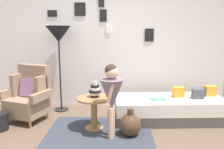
{
  "coord_description": "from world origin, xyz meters",
  "views": [
    {
      "loc": [
        0.3,
        -2.77,
        1.55
      ],
      "look_at": [
        0.15,
        0.95,
        0.85
      ],
      "focal_mm": 36.7,
      "sensor_mm": 36.0,
      "label": 1
    }
  ],
  "objects_px": {
    "daybed": "(169,109)",
    "person_child": "(112,92)",
    "floor_lamp": "(59,36)",
    "demijohn_near": "(130,125)",
    "armchair": "(29,96)",
    "book_on_daybed": "(159,99)",
    "vase_striped": "(95,91)",
    "side_table": "(94,106)"
  },
  "relations": [
    {
      "from": "armchair",
      "to": "vase_striped",
      "type": "bearing_deg",
      "value": -14.59
    },
    {
      "from": "book_on_daybed",
      "to": "demijohn_near",
      "type": "xyz_separation_m",
      "value": [
        -0.5,
        -0.55,
        -0.24
      ]
    },
    {
      "from": "side_table",
      "to": "demijohn_near",
      "type": "height_order",
      "value": "side_table"
    },
    {
      "from": "daybed",
      "to": "demijohn_near",
      "type": "relative_size",
      "value": 4.59
    },
    {
      "from": "armchair",
      "to": "daybed",
      "type": "xyz_separation_m",
      "value": [
        2.47,
        0.1,
        -0.24
      ]
    },
    {
      "from": "daybed",
      "to": "side_table",
      "type": "height_order",
      "value": "side_table"
    },
    {
      "from": "armchair",
      "to": "floor_lamp",
      "type": "xyz_separation_m",
      "value": [
        0.42,
        0.52,
        1.02
      ]
    },
    {
      "from": "floor_lamp",
      "to": "person_child",
      "type": "distance_m",
      "value": 1.76
    },
    {
      "from": "person_child",
      "to": "book_on_daybed",
      "type": "height_order",
      "value": "person_child"
    },
    {
      "from": "book_on_daybed",
      "to": "vase_striped",
      "type": "bearing_deg",
      "value": -164.96
    },
    {
      "from": "armchair",
      "to": "person_child",
      "type": "distance_m",
      "value": 1.64
    },
    {
      "from": "daybed",
      "to": "book_on_daybed",
      "type": "relative_size",
      "value": 8.86
    },
    {
      "from": "floor_lamp",
      "to": "book_on_daybed",
      "type": "bearing_deg",
      "value": -16.68
    },
    {
      "from": "person_child",
      "to": "floor_lamp",
      "type": "bearing_deg",
      "value": 131.81
    },
    {
      "from": "vase_striped",
      "to": "person_child",
      "type": "distance_m",
      "value": 0.46
    },
    {
      "from": "daybed",
      "to": "vase_striped",
      "type": "relative_size",
      "value": 7.67
    },
    {
      "from": "demijohn_near",
      "to": "daybed",
      "type": "bearing_deg",
      "value": 43.36
    },
    {
      "from": "vase_striped",
      "to": "demijohn_near",
      "type": "height_order",
      "value": "vase_striped"
    },
    {
      "from": "daybed",
      "to": "person_child",
      "type": "distance_m",
      "value": 1.34
    },
    {
      "from": "side_table",
      "to": "floor_lamp",
      "type": "bearing_deg",
      "value": 131.31
    },
    {
      "from": "daybed",
      "to": "floor_lamp",
      "type": "xyz_separation_m",
      "value": [
        -2.05,
        0.43,
        1.26
      ]
    },
    {
      "from": "vase_striped",
      "to": "person_child",
      "type": "bearing_deg",
      "value": -51.17
    },
    {
      "from": "side_table",
      "to": "vase_striped",
      "type": "height_order",
      "value": "vase_striped"
    },
    {
      "from": "floor_lamp",
      "to": "book_on_daybed",
      "type": "height_order",
      "value": "floor_lamp"
    },
    {
      "from": "daybed",
      "to": "vase_striped",
      "type": "distance_m",
      "value": 1.4
    },
    {
      "from": "daybed",
      "to": "vase_striped",
      "type": "height_order",
      "value": "vase_striped"
    },
    {
      "from": "armchair",
      "to": "side_table",
      "type": "relative_size",
      "value": 1.77
    },
    {
      "from": "vase_striped",
      "to": "armchair",
      "type": "bearing_deg",
      "value": 165.41
    },
    {
      "from": "daybed",
      "to": "side_table",
      "type": "bearing_deg",
      "value": -160.98
    },
    {
      "from": "daybed",
      "to": "person_child",
      "type": "xyz_separation_m",
      "value": [
        -0.99,
        -0.76,
        0.5
      ]
    },
    {
      "from": "daybed",
      "to": "floor_lamp",
      "type": "height_order",
      "value": "floor_lamp"
    },
    {
      "from": "demijohn_near",
      "to": "floor_lamp",
      "type": "bearing_deg",
      "value": 140.55
    },
    {
      "from": "book_on_daybed",
      "to": "demijohn_near",
      "type": "height_order",
      "value": "book_on_daybed"
    },
    {
      "from": "side_table",
      "to": "vase_striped",
      "type": "distance_m",
      "value": 0.26
    },
    {
      "from": "side_table",
      "to": "vase_striped",
      "type": "relative_size",
      "value": 2.16
    },
    {
      "from": "vase_striped",
      "to": "side_table",
      "type": "bearing_deg",
      "value": -112.12
    },
    {
      "from": "daybed",
      "to": "person_child",
      "type": "height_order",
      "value": "person_child"
    },
    {
      "from": "person_child",
      "to": "book_on_daybed",
      "type": "relative_size",
      "value": 5.01
    },
    {
      "from": "armchair",
      "to": "floor_lamp",
      "type": "distance_m",
      "value": 1.22
    },
    {
      "from": "daybed",
      "to": "book_on_daybed",
      "type": "xyz_separation_m",
      "value": [
        -0.21,
        -0.12,
        0.22
      ]
    },
    {
      "from": "side_table",
      "to": "book_on_daybed",
      "type": "relative_size",
      "value": 2.49
    },
    {
      "from": "armchair",
      "to": "side_table",
      "type": "bearing_deg",
      "value": -16.29
    }
  ]
}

